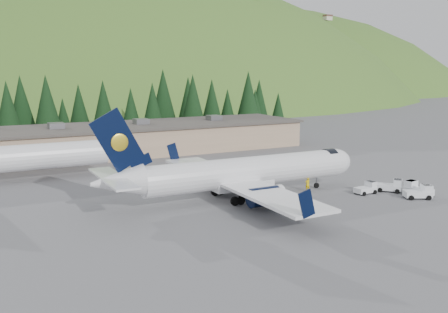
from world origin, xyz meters
TOP-DOWN VIEW (x-y plane):
  - ground at (0.00, 0.00)m, footprint 600.00×600.00m
  - airliner at (-0.99, 0.01)m, footprint 33.63×31.49m
  - second_airliner at (-24.92, 22.00)m, footprint 27.50×11.00m
  - baggage_tug_a at (13.79, -5.28)m, footprint 2.75×1.72m
  - baggage_tug_b at (17.12, -6.06)m, footprint 3.14×3.25m
  - baggage_tug_c at (18.37, -8.81)m, footprint 2.41×3.43m
  - terminal_building at (-5.01, 38.00)m, footprint 71.00×17.00m
  - baggage_tug_d at (17.55, -10.06)m, footprint 3.44×2.88m
  - ramp_worker at (8.08, -0.94)m, footprint 0.66×0.43m
  - tree_line at (-10.51, 59.26)m, footprint 112.28×17.59m
  - hills at (53.34, 207.38)m, footprint 614.00×330.00m

SIDE VIEW (x-z plane):
  - hills at x=53.34m, z-range -232.80..67.20m
  - ground at x=0.00m, z-range 0.00..0.00m
  - baggage_tug_a at x=13.79m, z-range -0.08..1.37m
  - baggage_tug_b at x=17.12m, z-range -0.08..1.53m
  - baggage_tug_d at x=17.55m, z-range -0.09..1.56m
  - baggage_tug_c at x=18.37m, z-range -0.09..1.61m
  - ramp_worker at x=8.08m, z-range 0.00..1.80m
  - terminal_building at x=-5.01m, z-range -0.43..5.67m
  - airliner at x=-0.99m, z-range -2.62..8.58m
  - second_airliner at x=-24.92m, z-range -1.70..8.35m
  - tree_line at x=-10.51m, z-range 0.47..14.92m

